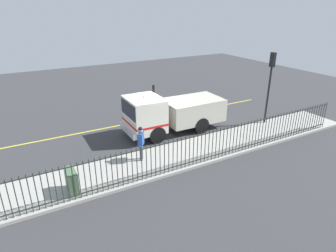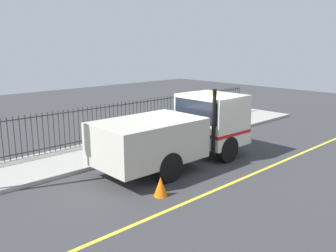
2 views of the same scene
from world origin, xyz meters
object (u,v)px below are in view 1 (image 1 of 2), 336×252
work_truck (168,112)px  traffic_cone (190,112)px  utility_cabinet (72,181)px  worker_standing (141,140)px  traffic_light_near (271,74)px

work_truck → traffic_cone: work_truck is taller
work_truck → utility_cabinet: 7.37m
utility_cabinet → traffic_cone: (-5.21, 9.03, -0.33)m
worker_standing → traffic_light_near: bearing=-48.1°
worker_standing → traffic_cone: (-4.15, 5.53, -0.90)m
worker_standing → traffic_light_near: traffic_light_near is taller
work_truck → traffic_cone: (-1.61, 2.64, -1.02)m
work_truck → traffic_light_near: 6.62m
worker_standing → work_truck: bearing=-11.1°
work_truck → traffic_cone: size_ratio=10.82×
worker_standing → utility_cabinet: size_ratio=1.77×
work_truck → traffic_light_near: traffic_light_near is taller
traffic_light_near → traffic_cone: (-3.48, -3.41, -2.95)m
work_truck → traffic_light_near: size_ratio=1.40×
work_truck → traffic_cone: 3.26m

